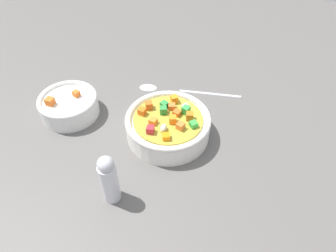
{
  "coord_description": "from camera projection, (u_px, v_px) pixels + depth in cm",
  "views": [
    {
      "loc": [
        -38.36,
        -9.97,
        41.8
      ],
      "look_at": [
        0.0,
        0.0,
        2.22
      ],
      "focal_mm": 33.16,
      "sensor_mm": 36.0,
      "label": 1
    }
  ],
  "objects": [
    {
      "name": "side_bowl_small",
      "position": [
        69.0,
        105.0,
        0.6
      ],
      "size": [
        11.29,
        11.29,
        4.91
      ],
      "color": "white",
      "rests_on": "ground_plane"
    },
    {
      "name": "pepper_shaker",
      "position": [
        109.0,
        179.0,
        0.45
      ],
      "size": [
        2.71,
        2.71,
        9.26
      ],
      "color": "silver",
      "rests_on": "ground_plane"
    },
    {
      "name": "ground_plane",
      "position": [
        168.0,
        138.0,
        0.58
      ],
      "size": [
        140.0,
        140.0,
        2.0
      ],
      "primitive_type": "cube",
      "color": "#565451"
    },
    {
      "name": "spoon",
      "position": [
        174.0,
        89.0,
        0.67
      ],
      "size": [
        3.57,
        21.94,
        0.82
      ],
      "rotation": [
        0.0,
        0.0,
        1.66
      ],
      "color": "silver",
      "rests_on": "ground_plane"
    },
    {
      "name": "soup_bowl_main",
      "position": [
        168.0,
        125.0,
        0.56
      ],
      "size": [
        15.28,
        15.28,
        5.52
      ],
      "color": "white",
      "rests_on": "ground_plane"
    }
  ]
}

